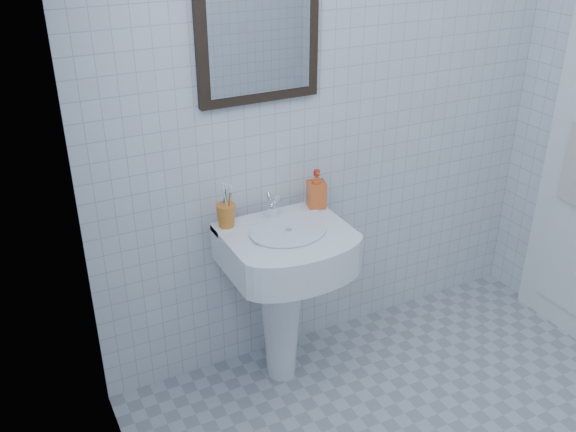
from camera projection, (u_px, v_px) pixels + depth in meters
wall_back at (334, 87)px, 2.69m from camera, size 2.20×0.02×2.50m
wall_left at (169, 300)px, 1.29m from camera, size 0.02×2.40×2.50m
washbasin at (283, 279)px, 2.70m from camera, size 0.51×0.37×0.78m
faucet at (273, 207)px, 2.64m from camera, size 0.05×0.10×0.12m
toothbrush_cup at (226, 215)px, 2.57m from camera, size 0.09×0.09×0.10m
soap_dispenser at (316, 188)px, 2.72m from camera, size 0.09×0.09×0.17m
wall_mirror at (258, 21)px, 2.39m from camera, size 0.50×0.04×0.62m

